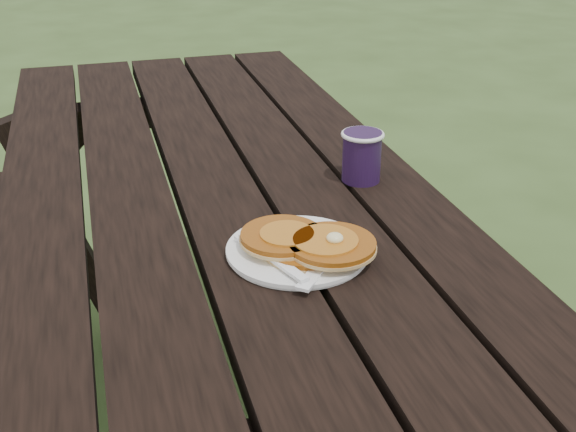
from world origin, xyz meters
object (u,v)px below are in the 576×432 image
object	(u,v)px
picnic_table	(221,347)
pancake_stack	(308,243)
coffee_cup	(362,153)
plate	(298,251)

from	to	relation	value
picnic_table	pancake_stack	size ratio (longest dim) A/B	9.58
coffee_cup	picnic_table	bearing A→B (deg)	162.49
picnic_table	plate	xyz separation A→B (m)	(0.07, -0.31, 0.39)
picnic_table	coffee_cup	distance (m)	0.51
pancake_stack	plate	bearing A→B (deg)	127.28
pancake_stack	coffee_cup	distance (m)	0.30
plate	coffee_cup	xyz separation A→B (m)	(0.19, 0.23, 0.05)
plate	coffee_cup	bearing A→B (deg)	50.71
plate	pancake_stack	bearing A→B (deg)	-52.72
plate	pancake_stack	xyz separation A→B (m)	(0.01, -0.02, 0.02)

